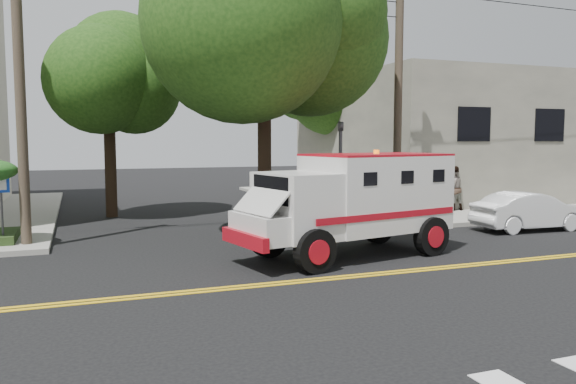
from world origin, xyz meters
name	(u,v)px	position (x,y,z in m)	size (l,w,h in m)	color
ground	(294,282)	(0.00, 0.00, 0.00)	(100.00, 100.00, 0.00)	black
sidewalk_ne	(441,196)	(13.50, 13.50, 0.07)	(17.00, 17.00, 0.15)	gray
building_right	(460,137)	(15.00, 14.00, 3.15)	(14.00, 12.00, 6.00)	#666457
utility_pole_left	(20,84)	(-5.60, 6.00, 4.50)	(0.28, 0.28, 9.00)	#382D23
utility_pole_right	(398,97)	(6.30, 6.20, 4.50)	(0.28, 0.28, 9.00)	#382D23
tree_main	(280,7)	(1.94, 6.21, 7.20)	(6.08, 5.70, 9.85)	black
tree_left	(117,68)	(-2.68, 11.79, 5.73)	(4.48, 4.20, 7.70)	black
tree_right	(342,80)	(8.84, 15.77, 6.09)	(4.80, 4.50, 8.20)	black
traffic_signal	(340,164)	(3.80, 5.60, 2.23)	(0.15, 0.18, 3.60)	#3F3F42
accessibility_sign	(1,200)	(-6.20, 6.17, 1.37)	(0.45, 0.10, 2.02)	#3F3F42
armored_truck	(353,198)	(2.42, 1.99, 1.51)	(6.12, 3.27, 2.65)	silver
parked_sedan	(530,211)	(9.86, 3.62, 0.64)	(1.36, 3.89, 1.28)	silver
pedestrian_a	(387,199)	(5.50, 5.50, 1.02)	(0.64, 0.42, 1.74)	gray
pedestrian_b	(453,188)	(10.04, 7.97, 1.05)	(0.87, 0.68, 1.80)	gray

